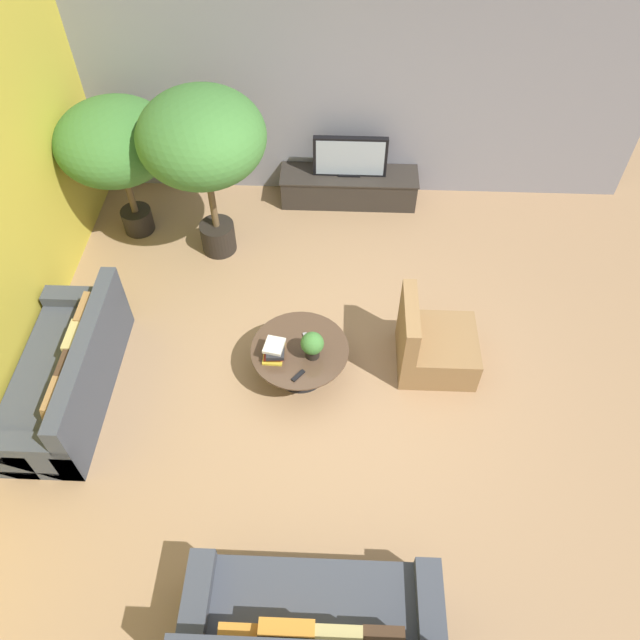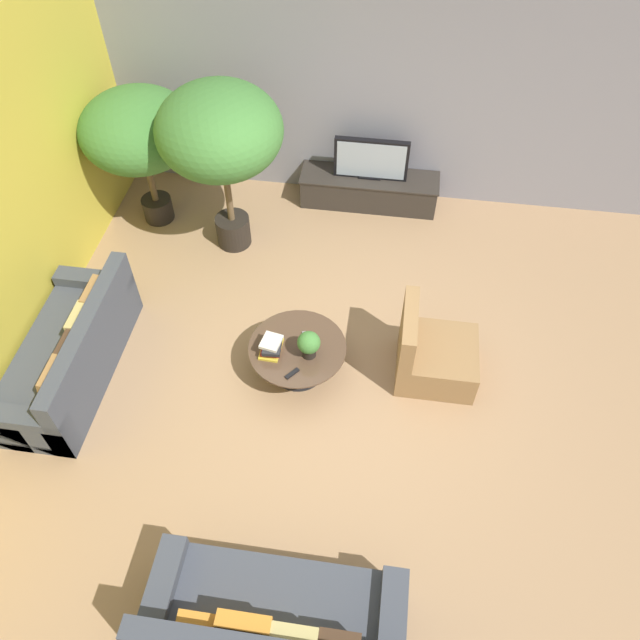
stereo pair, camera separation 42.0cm
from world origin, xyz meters
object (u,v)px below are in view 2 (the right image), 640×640
(media_console, at_px, (369,189))
(potted_palm_corner, at_px, (220,135))
(potted_palm_tall, at_px, (139,132))
(coffee_table, at_px, (298,354))
(armchair_wicker, at_px, (432,355))
(potted_plant_tabletop, at_px, (309,344))
(television, at_px, (371,159))
(couch_by_wall, at_px, (71,354))
(couch_near_entry, at_px, (274,624))

(media_console, xyz_separation_m, potted_palm_corner, (-1.59, -1.01, 1.33))
(potted_palm_tall, bearing_deg, coffee_table, -44.60)
(armchair_wicker, height_order, potted_palm_corner, potted_palm_corner)
(potted_plant_tabletop, bearing_deg, potted_palm_tall, 136.05)
(television, xyz_separation_m, armchair_wicker, (0.89, -2.67, -0.42))
(media_console, distance_m, potted_palm_corner, 2.31)
(armchair_wicker, bearing_deg, television, 18.46)
(television, height_order, armchair_wicker, television)
(couch_by_wall, height_order, potted_plant_tabletop, couch_by_wall)
(armchair_wicker, distance_m, potted_plant_tabletop, 1.30)
(armchair_wicker, bearing_deg, potted_plant_tabletop, 102.54)
(coffee_table, height_order, potted_palm_corner, potted_palm_corner)
(couch_by_wall, relative_size, potted_plant_tabletop, 6.34)
(potted_palm_corner, bearing_deg, potted_palm_tall, 163.62)
(couch_near_entry, relative_size, potted_palm_corner, 0.93)
(couch_by_wall, bearing_deg, media_console, 139.22)
(couch_near_entry, distance_m, potted_palm_tall, 5.42)
(media_console, xyz_separation_m, couch_near_entry, (-0.22, -5.42, 0.07))
(media_console, relative_size, potted_plant_tabletop, 5.80)
(media_console, bearing_deg, potted_palm_corner, -147.70)
(media_console, distance_m, television, 0.47)
(potted_palm_corner, bearing_deg, media_console, 32.30)
(television, relative_size, couch_near_entry, 0.48)
(media_console, relative_size, coffee_table, 1.80)
(coffee_table, xyz_separation_m, couch_near_entry, (0.25, -2.56, 0.01))
(media_console, relative_size, potted_palm_corner, 0.86)
(media_console, height_order, potted_palm_corner, potted_palm_corner)
(potted_palm_tall, bearing_deg, potted_plant_tabletop, -43.95)
(armchair_wicker, bearing_deg, potted_palm_corner, 56.27)
(media_console, distance_m, couch_by_wall, 4.23)
(couch_near_entry, relative_size, potted_palm_tall, 1.11)
(couch_by_wall, distance_m, potted_palm_tall, 2.70)
(couch_by_wall, xyz_separation_m, couch_near_entry, (2.54, -2.22, -0.00))
(television, height_order, potted_palm_tall, potted_palm_tall)
(coffee_table, distance_m, potted_palm_corner, 2.51)
(potted_palm_tall, xyz_separation_m, potted_plant_tabletop, (2.33, -2.25, -0.70))
(media_console, relative_size, potted_palm_tall, 1.02)
(armchair_wicker, height_order, potted_palm_tall, potted_palm_tall)
(armchair_wicker, bearing_deg, couch_near_entry, 157.98)
(potted_palm_tall, bearing_deg, couch_near_entry, -62.61)
(coffee_table, height_order, couch_by_wall, couch_by_wall)
(potted_plant_tabletop, bearing_deg, armchair_wicker, 12.54)
(couch_by_wall, height_order, potted_palm_corner, potted_palm_corner)
(coffee_table, height_order, couch_near_entry, couch_near_entry)
(armchair_wicker, distance_m, potted_palm_tall, 4.20)
(television, bearing_deg, potted_palm_corner, -147.74)
(media_console, relative_size, couch_near_entry, 0.92)
(armchair_wicker, xyz_separation_m, potted_palm_corner, (-2.48, 1.66, 1.28))
(potted_plant_tabletop, bearing_deg, media_console, 83.40)
(coffee_table, relative_size, potted_plant_tabletop, 3.21)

